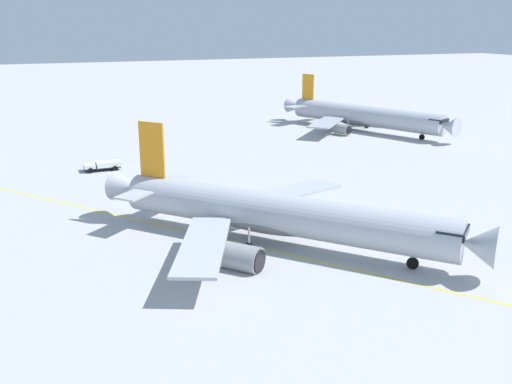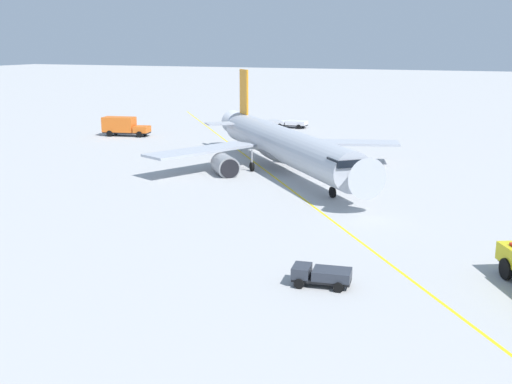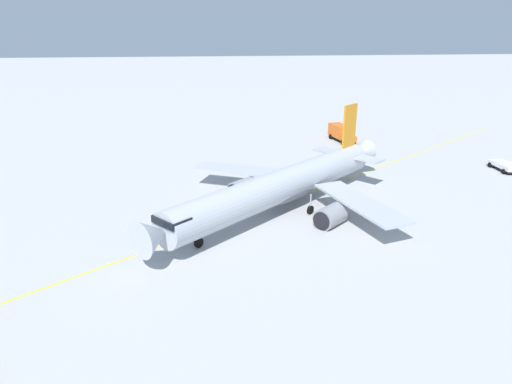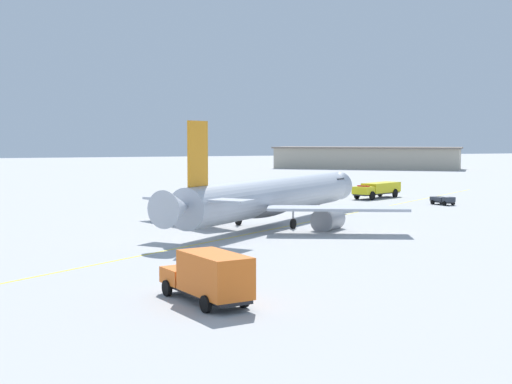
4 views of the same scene
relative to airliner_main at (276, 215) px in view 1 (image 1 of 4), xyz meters
name	(u,v)px [view 1 (image 1 of 4)]	position (x,y,z in m)	size (l,w,h in m)	color
ground_plane	(297,248)	(1.78, 1.58, -3.08)	(600.00, 600.00, 0.00)	#B2B2B2
airliner_main	(276,215)	(0.00, 0.00, 0.00)	(33.56, 29.95, 11.62)	#B2B7C1
airliner_secondary	(363,116)	(-52.08, 42.98, -0.02)	(39.33, 29.54, 10.83)	#B2B7C1
pushback_tug_truck	(103,165)	(-38.12, -11.99, -2.26)	(2.78, 5.42, 1.30)	#232326
taxiway_centreline	(264,249)	(0.89, -1.59, -3.07)	(112.64, 82.87, 0.01)	yellow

